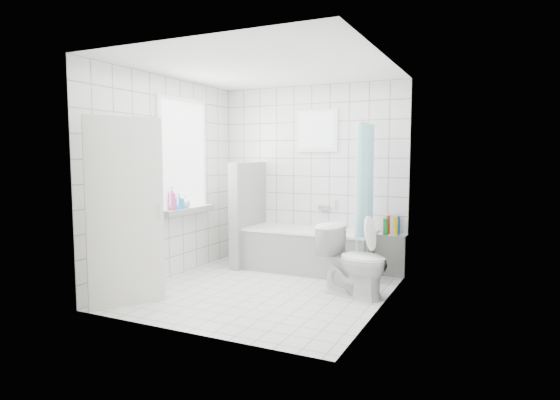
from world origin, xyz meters
The scene contains 19 objects.
ground centered at (0.00, 0.00, 0.00)m, with size 3.00×3.00×0.00m, color white.
ceiling centered at (0.00, 0.00, 2.60)m, with size 3.00×3.00×0.00m, color white.
wall_back centered at (0.00, 1.50, 1.30)m, with size 2.80×0.02×2.60m, color white.
wall_front centered at (0.00, -1.50, 1.30)m, with size 2.80×0.02×2.60m, color white.
wall_left centered at (-1.40, 0.00, 1.30)m, with size 0.02×3.00×2.60m, color white.
wall_right centered at (1.40, 0.00, 1.30)m, with size 0.02×3.00×2.60m, color white.
window_left centered at (-1.35, 0.30, 1.60)m, with size 0.01×0.90×1.40m, color white.
window_back centered at (0.10, 1.46, 1.95)m, with size 0.50×0.01×0.50m, color white.
window_sill centered at (-1.31, 0.30, 0.86)m, with size 0.18×1.02×0.08m, color white.
door centered at (-1.04, -1.14, 1.00)m, with size 0.04×0.80×2.00m, color silver.
bathtub centered at (0.13, 1.12, 0.29)m, with size 1.76×0.77×0.58m.
partition_wall centered at (-0.82, 1.07, 0.75)m, with size 0.15×0.85×1.50m, color white.
tiled_ledge centered at (1.21, 1.38, 0.28)m, with size 0.40×0.24×0.55m, color white.
toilet centered at (1.03, 0.25, 0.40)m, with size 0.45×0.79×0.81m, color white.
curtain_rod centered at (0.95, 1.10, 2.00)m, with size 0.02×0.02×0.80m, color silver.
shower_curtain centered at (0.95, 0.97, 1.10)m, with size 0.14×0.48×1.78m, color #4DD7E1, non-canonical shape.
tub_faucet centered at (0.23, 1.46, 0.85)m, with size 0.18×0.06×0.06m, color silver.
sill_bottles centered at (-1.30, 0.08, 1.02)m, with size 0.18×0.45×0.30m.
ledge_bottles centered at (1.21, 1.35, 0.67)m, with size 0.21×0.17×0.25m.
Camera 1 is at (2.51, -4.83, 1.59)m, focal length 30.00 mm.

